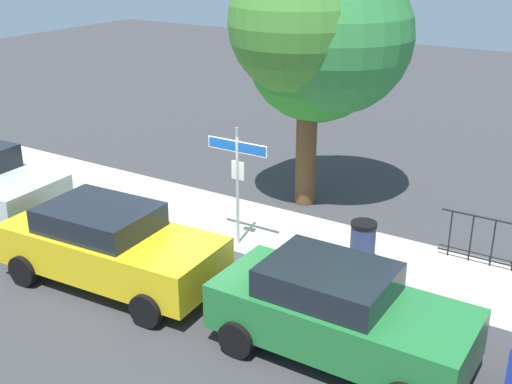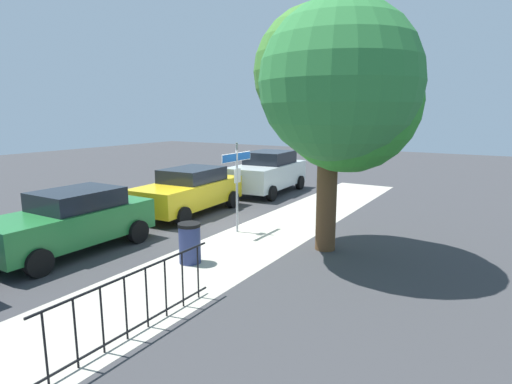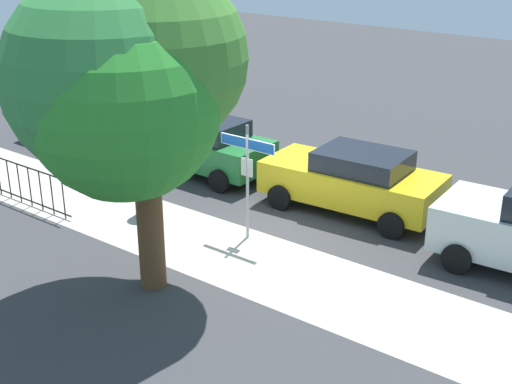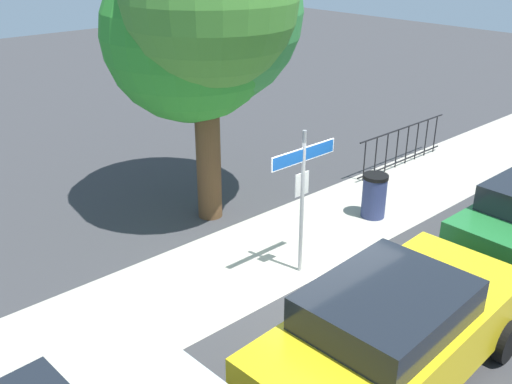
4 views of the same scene
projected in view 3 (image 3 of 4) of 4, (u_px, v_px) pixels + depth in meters
The scene contains 9 objects.
ground_plane at pixel (271, 236), 16.31m from camera, with size 60.00×60.00×0.00m, color #38383A.
sidewalk_strip at pixel (170, 232), 16.47m from camera, with size 24.00×2.60×0.00m, color #B1AC9B.
street_sign at pixel (247, 163), 15.54m from camera, with size 1.49×0.07×2.71m.
shade_tree at pixel (126, 81), 12.52m from camera, with size 4.13×4.33×6.24m.
car_yellow at pixel (353, 180), 17.36m from camera, with size 4.57×2.27×1.61m.
car_green at pixel (202, 145), 19.97m from camera, with size 4.24×2.00×1.60m.
car_blue at pixel (85, 112), 22.38m from camera, with size 4.19×2.17×2.13m.
iron_fence at pixel (24, 184), 17.87m from camera, with size 3.59×0.04×1.07m.
trash_bin at pixel (146, 196), 17.25m from camera, with size 0.55×0.55×0.98m.
Camera 3 is at (-8.66, 11.94, 7.05)m, focal length 48.98 mm.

